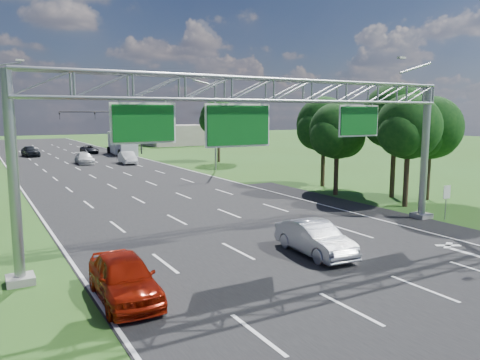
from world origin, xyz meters
TOP-DOWN VIEW (x-y plane):
  - ground at (0.00, 30.00)m, footprint 220.00×220.00m
  - road at (0.00, 30.00)m, footprint 18.00×180.00m
  - road_flare at (10.20, 14.00)m, footprint 3.00×30.00m
  - sign_gantry at (0.33, 12.00)m, footprint 23.50×1.00m
  - regulatory_sign at (12.40, 10.98)m, footprint 0.60×0.08m
  - traffic_signal at (7.48, 65.00)m, footprint 12.21×0.24m
  - streetlight_r_mid at (11.30, 40.00)m, footprint 2.97×0.22m
  - tree_cluster_right at (14.80, 19.19)m, footprint 9.91×14.60m
  - tree_verge_rd at (16.08, 48.04)m, footprint 5.76×4.80m
  - tree_verge_re at (14.08, 78.04)m, footprint 5.76×4.80m
  - building_right at (24.00, 82.00)m, footprint 12.00×9.00m
  - red_coupe at (-8.00, 8.52)m, footprint 2.09×4.77m
  - silver_sedan at (1.05, 9.38)m, footprint 1.91×4.71m
  - car_queue_a at (0.06, 54.43)m, footprint 2.15×4.88m
  - car_queue_b at (3.98, 69.87)m, footprint 2.24×4.65m
  - car_queue_c at (-4.77, 68.80)m, footprint 2.53×4.96m
  - car_queue_d at (4.85, 51.73)m, footprint 1.91×4.72m
  - box_truck at (8.00, 65.66)m, footprint 3.16×9.19m

SIDE VIEW (x-z plane):
  - ground at x=0.00m, z-range 0.00..0.00m
  - road at x=0.00m, z-range -0.01..0.01m
  - road_flare at x=10.20m, z-range -0.01..0.01m
  - car_queue_b at x=3.98m, z-range 0.00..1.28m
  - car_queue_a at x=0.06m, z-range 0.00..1.39m
  - silver_sedan at x=1.05m, z-range 0.00..1.52m
  - car_queue_d at x=4.85m, z-range 0.00..1.53m
  - red_coupe at x=-8.00m, z-range 0.00..1.60m
  - car_queue_c at x=-4.77m, z-range 0.00..1.62m
  - regulatory_sign at x=12.40m, z-range 0.46..2.56m
  - box_truck at x=8.00m, z-range -0.07..3.34m
  - building_right at x=24.00m, z-range 0.00..4.00m
  - traffic_signal at x=7.48m, z-range 1.67..8.67m
  - tree_verge_re at x=14.08m, z-range 1.28..9.12m
  - tree_cluster_right at x=14.80m, z-range 0.97..9.65m
  - streetlight_r_mid at x=11.30m, z-range 0.50..10.66m
  - tree_verge_rd at x=16.08m, z-range 1.49..9.77m
  - sign_gantry at x=0.33m, z-range 2.11..11.67m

